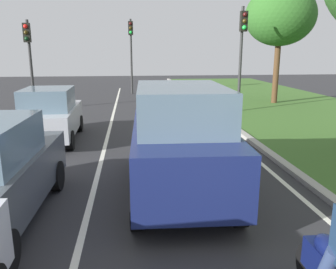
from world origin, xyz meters
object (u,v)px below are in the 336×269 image
traffic_light_far_median (131,43)px  tree_roadside_far (280,16)px  car_suv_ahead (180,139)px  car_hatchback_far (50,115)px  traffic_light_near_right (242,42)px  traffic_light_overhead_left (29,49)px

traffic_light_far_median → tree_roadside_far: tree_roadside_far is taller
car_suv_ahead → traffic_light_far_median: size_ratio=0.91×
tree_roadside_far → car_suv_ahead: bearing=-121.0°
car_suv_ahead → car_hatchback_far: (-3.65, 4.72, -0.28)m
car_suv_ahead → traffic_light_near_right: (4.26, 9.33, 2.18)m
car_suv_ahead → traffic_light_far_median: (-0.89, 17.45, 2.28)m
car_hatchback_far → traffic_light_near_right: bearing=28.7°
car_hatchback_far → tree_roadside_far: bearing=32.1°
traffic_light_far_median → car_suv_ahead: bearing=-87.1°
car_suv_ahead → tree_roadside_far: (7.15, 11.90, 3.59)m
car_suv_ahead → traffic_light_overhead_left: size_ratio=1.04×
car_hatchback_far → traffic_light_overhead_left: size_ratio=0.85×
tree_roadside_far → traffic_light_near_right: bearing=-138.3°
traffic_light_overhead_left → traffic_light_far_median: (5.00, 6.37, 0.41)m
car_suv_ahead → traffic_light_far_median: bearing=95.2°
traffic_light_near_right → tree_roadside_far: 4.12m
traffic_light_overhead_left → traffic_light_far_median: bearing=51.9°
traffic_light_far_median → tree_roadside_far: (8.04, -5.55, 1.32)m
traffic_light_near_right → traffic_light_overhead_left: traffic_light_near_right is taller
traffic_light_near_right → traffic_light_far_median: size_ratio=0.98×
car_hatchback_far → traffic_light_near_right: size_ratio=0.76×
car_hatchback_far → traffic_light_far_median: size_ratio=0.74×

